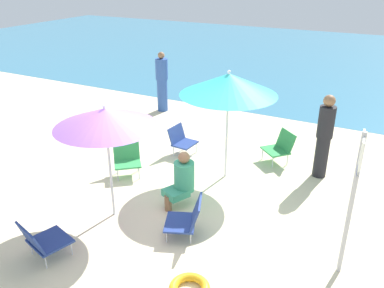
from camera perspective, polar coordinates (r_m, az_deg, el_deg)
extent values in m
plane|color=beige|center=(6.81, -3.89, -9.32)|extent=(40.00, 40.00, 0.00)
cube|color=teal|center=(18.64, 17.98, 11.47)|extent=(40.00, 16.00, 0.01)
cylinder|color=silver|center=(7.39, 5.00, 2.33)|extent=(0.04, 0.04, 2.03)
cone|color=teal|center=(7.12, 5.24, 8.49)|extent=(1.75, 1.75, 0.38)
sphere|color=silver|center=(7.06, 5.30, 10.22)|extent=(0.06, 0.06, 0.06)
cylinder|color=silver|center=(6.35, -11.65, -2.84)|extent=(0.04, 0.04, 1.84)
cone|color=#8E56C6|center=(6.04, -12.26, 3.72)|extent=(1.55, 1.55, 0.29)
sphere|color=silver|center=(5.99, -12.40, 5.30)|extent=(0.06, 0.06, 0.06)
cube|color=navy|center=(6.07, -19.54, -12.86)|extent=(0.63, 0.61, 0.03)
cube|color=navy|center=(5.89, -22.03, -12.35)|extent=(0.54, 0.28, 0.36)
cylinder|color=silver|center=(6.36, -18.72, -12.25)|extent=(0.02, 0.02, 0.22)
cylinder|color=silver|center=(6.06, -16.78, -14.02)|extent=(0.02, 0.02, 0.22)
cylinder|color=silver|center=(6.24, -21.89, -13.56)|extent=(0.02, 0.02, 0.22)
cylinder|color=silver|center=(5.93, -20.09, -15.46)|extent=(0.02, 0.02, 0.22)
cube|color=navy|center=(8.55, -1.01, 0.05)|extent=(0.44, 0.53, 0.03)
cube|color=navy|center=(8.59, -2.22, 1.46)|extent=(0.18, 0.51, 0.35)
cylinder|color=silver|center=(8.69, 0.61, -0.53)|extent=(0.02, 0.02, 0.24)
cylinder|color=silver|center=(8.38, -0.84, -1.51)|extent=(0.02, 0.02, 0.24)
cylinder|color=silver|center=(8.84, -1.16, -0.07)|extent=(0.02, 0.02, 0.24)
cylinder|color=silver|center=(8.54, -2.64, -1.01)|extent=(0.02, 0.02, 0.24)
cube|color=#33934C|center=(7.77, -9.15, -2.80)|extent=(0.65, 0.63, 0.03)
cube|color=#33934C|center=(7.88, -9.34, -0.77)|extent=(0.49, 0.44, 0.40)
cylinder|color=silver|center=(7.70, -7.53, -4.15)|extent=(0.02, 0.02, 0.25)
cylinder|color=silver|center=(7.69, -10.51, -4.40)|extent=(0.02, 0.02, 0.25)
cylinder|color=silver|center=(7.99, -7.72, -3.06)|extent=(0.02, 0.02, 0.25)
cylinder|color=silver|center=(7.98, -10.59, -3.30)|extent=(0.02, 0.02, 0.25)
cube|color=navy|center=(6.13, -1.70, -11.12)|extent=(0.61, 0.66, 0.03)
cube|color=navy|center=(6.00, 0.57, -9.65)|extent=(0.34, 0.55, 0.40)
cylinder|color=silver|center=(6.05, -3.64, -13.04)|extent=(0.02, 0.02, 0.20)
cylinder|color=silver|center=(6.39, -3.07, -10.76)|extent=(0.02, 0.02, 0.20)
cylinder|color=silver|center=(6.01, -0.19, -13.25)|extent=(0.02, 0.02, 0.20)
cylinder|color=silver|center=(6.35, 0.17, -10.94)|extent=(0.02, 0.02, 0.20)
cube|color=#33934C|center=(8.40, 11.78, -0.92)|extent=(0.67, 0.67, 0.03)
cube|color=#33934C|center=(8.44, 13.24, 0.51)|extent=(0.48, 0.45, 0.38)
cylinder|color=silver|center=(8.22, 11.40, -2.54)|extent=(0.02, 0.02, 0.25)
cylinder|color=silver|center=(8.53, 10.00, -1.39)|extent=(0.02, 0.02, 0.25)
cylinder|color=silver|center=(8.39, 13.44, -2.14)|extent=(0.02, 0.02, 0.25)
cylinder|color=silver|center=(8.70, 11.99, -1.03)|extent=(0.02, 0.02, 0.25)
cylinder|color=#2D519E|center=(11.20, -4.23, 6.98)|extent=(0.28, 0.28, 0.89)
cylinder|color=#2D519E|center=(11.01, -4.35, 10.59)|extent=(0.33, 0.33, 0.56)
sphere|color=#896042|center=(10.93, -4.41, 12.48)|extent=(0.18, 0.18, 0.18)
cube|color=#389970|center=(6.73, -2.33, -6.97)|extent=(0.46, 0.47, 0.12)
cylinder|color=#896042|center=(6.73, -3.43, -8.39)|extent=(0.12, 0.12, 0.27)
cylinder|color=#389970|center=(6.70, -1.12, -4.62)|extent=(0.34, 0.34, 0.51)
sphere|color=#896042|center=(6.54, -1.14, -1.93)|extent=(0.19, 0.19, 0.19)
cylinder|color=black|center=(8.02, 17.92, -1.74)|extent=(0.25, 0.25, 0.81)
cylinder|color=black|center=(7.75, 18.58, 2.97)|extent=(0.30, 0.30, 0.60)
sphere|color=#896042|center=(7.62, 18.98, 5.84)|extent=(0.22, 0.22, 0.22)
cylinder|color=#ADADB2|center=(5.40, 21.65, -8.30)|extent=(0.06, 0.06, 2.02)
cube|color=white|center=(5.06, 22.93, -1.09)|extent=(0.07, 0.46, 0.42)
cube|color=navy|center=(5.13, 22.61, -2.90)|extent=(0.07, 0.46, 0.06)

